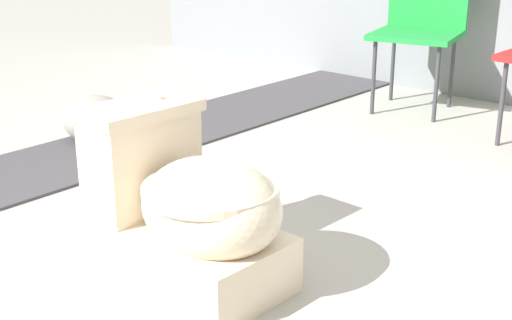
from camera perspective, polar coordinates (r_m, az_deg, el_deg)
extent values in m
plane|color=#A8A59E|center=(2.03, -11.25, -12.36)|extent=(14.00, 14.00, 0.00)
cube|color=#423F44|center=(3.18, -17.25, -0.77)|extent=(0.56, 8.00, 0.01)
cube|color=beige|center=(2.16, -5.34, -7.37)|extent=(0.61, 0.36, 0.17)
ellipsoid|color=beige|center=(2.02, -3.60, -3.80)|extent=(0.45, 0.37, 0.28)
cylinder|color=beige|center=(2.00, -3.63, -2.32)|extent=(0.40, 0.40, 0.03)
cube|color=beige|center=(2.22, -9.13, -0.20)|extent=(0.19, 0.35, 0.30)
cube|color=beige|center=(2.17, -9.37, 3.99)|extent=(0.21, 0.37, 0.04)
cylinder|color=silver|center=(2.21, -7.76, 5.00)|extent=(0.02, 0.02, 0.01)
cube|color=#1E8C38|center=(3.99, 12.70, 9.74)|extent=(0.53, 0.53, 0.03)
cylinder|color=#38383D|center=(3.83, 14.24, 5.90)|extent=(0.02, 0.02, 0.40)
cylinder|color=#38383D|center=(3.91, 9.39, 6.53)|extent=(0.02, 0.02, 0.40)
cylinder|color=#38383D|center=(4.15, 15.39, 6.82)|extent=(0.02, 0.02, 0.40)
cylinder|color=#38383D|center=(4.23, 10.88, 7.40)|extent=(0.02, 0.02, 0.40)
cylinder|color=#38383D|center=(3.52, 19.07, 4.27)|extent=(0.02, 0.02, 0.40)
ellipsoid|color=gray|center=(3.48, -12.72, 3.21)|extent=(0.35, 0.34, 0.23)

